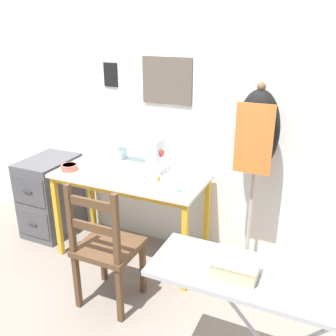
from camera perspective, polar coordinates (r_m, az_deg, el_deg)
The scene contains 13 objects.
ground_plane at distance 3.13m, azimuth -7.94°, elevation -15.53°, with size 14.00×14.00×0.00m, color gray.
wall_back at distance 3.11m, azimuth -2.95°, elevation 10.34°, with size 10.00×0.07×2.55m.
sewing_table at distance 2.99m, azimuth -5.88°, elevation -2.65°, with size 1.22×0.56×0.74m.
sewing_machine at distance 2.97m, azimuth -3.95°, elevation 1.82°, with size 0.38×0.19×0.30m.
fabric_bowl at distance 3.14m, azimuth -14.79°, elevation 0.12°, with size 0.13×0.13×0.05m.
scissors at distance 2.66m, azimuth 2.11°, elevation -3.62°, with size 0.12×0.07×0.01m.
thread_spool_near_machine at distance 2.82m, azimuth -1.44°, elevation -1.63°, with size 0.03×0.03×0.04m.
thread_spool_mid_table at distance 2.87m, azimuth 0.28°, elevation -1.29°, with size 0.04×0.04×0.03m.
wooden_chair at distance 2.61m, azimuth -9.37°, elevation -11.98°, with size 0.40×0.38×0.94m.
filing_cabinet at distance 3.66m, azimuth -17.38°, elevation -4.05°, with size 0.38×0.55×0.72m.
dress_form at distance 2.67m, azimuth 13.30°, elevation 3.53°, with size 0.32×0.32×1.50m.
ironing_board at distance 1.79m, azimuth 16.63°, elevation -17.40°, with size 1.18×0.37×0.82m.
storage_box at distance 1.74m, azimuth 10.24°, elevation -14.83°, with size 0.20×0.14×0.08m.
Camera 1 is at (1.40, -2.09, 1.86)m, focal length 40.00 mm.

